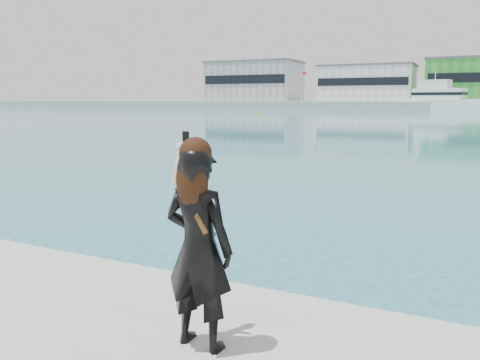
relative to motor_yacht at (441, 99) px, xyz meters
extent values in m
cube|color=#9E9E99|center=(2.64, 17.79, -1.52)|extent=(320.00, 40.00, 2.00)
cube|color=gray|center=(-52.36, 15.79, 4.98)|extent=(26.00, 16.00, 11.00)
cube|color=black|center=(-52.36, 7.69, 5.53)|extent=(24.70, 0.20, 2.42)
cube|color=#59595B|center=(-52.36, 15.79, 10.73)|extent=(26.52, 16.32, 0.50)
cube|color=silver|center=(-19.36, 15.79, 3.98)|extent=(24.00, 15.00, 9.00)
cube|color=black|center=(-19.36, 8.19, 4.43)|extent=(22.80, 0.20, 1.98)
cube|color=#59595B|center=(-19.36, 15.79, 8.73)|extent=(24.48, 15.30, 0.50)
cylinder|color=silver|center=(-35.36, 8.79, 3.48)|extent=(0.16, 0.16, 8.00)
cube|color=red|center=(-34.76, 8.79, 6.88)|extent=(1.20, 0.04, 0.80)
cube|color=white|center=(0.53, -0.16, -1.24)|extent=(19.92, 10.63, 2.56)
cube|color=white|center=(-0.49, 0.15, 1.21)|extent=(11.50, 7.36, 2.35)
cube|color=white|center=(-1.51, 0.46, 3.35)|extent=(7.17, 5.31, 1.92)
cube|color=black|center=(-0.49, 0.15, 1.21)|extent=(11.74, 7.52, 0.64)
cylinder|color=silver|center=(-1.51, 0.46, 5.37)|extent=(0.17, 0.17, 2.13)
sphere|color=yellow|center=(-28.76, -37.06, -2.52)|extent=(0.50, 0.50, 0.50)
imported|color=black|center=(2.87, -112.40, -0.97)|extent=(0.56, 0.39, 1.49)
sphere|color=black|center=(2.86, -112.42, -0.28)|extent=(0.23, 0.23, 0.23)
ellipsoid|color=black|center=(2.86, -112.47, -0.46)|extent=(0.25, 0.13, 0.40)
cylinder|color=tan|center=(2.65, -112.29, -0.37)|extent=(0.08, 0.18, 0.32)
cylinder|color=white|center=(2.65, -112.25, -0.25)|extent=(0.09, 0.09, 0.03)
cube|color=black|center=(2.66, -112.21, -0.20)|extent=(0.06, 0.02, 0.11)
cube|color=#4C2D14|center=(2.89, -112.49, -0.67)|extent=(0.21, 0.03, 0.31)
camera|label=1|loc=(4.51, -115.20, 0.10)|focal=35.00mm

